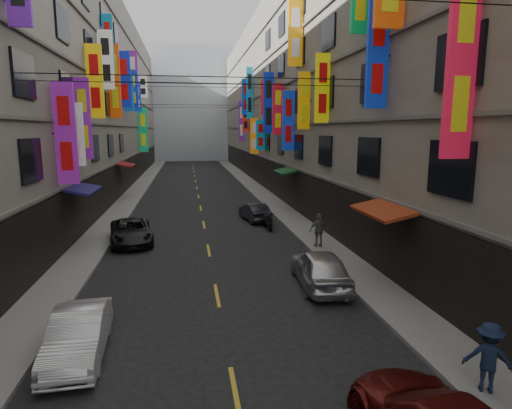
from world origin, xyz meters
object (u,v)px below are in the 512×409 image
object	(u,v)px
car_right_far	(255,212)
pedestrian_rfar	(319,230)
car_left_mid	(78,335)
car_right_mid	(320,268)
scooter_far_right	(268,222)
pedestrian_rnear	(488,357)
car_left_far	(131,232)

from	to	relation	value
car_right_far	pedestrian_rfar	size ratio (longest dim) A/B	2.11
car_left_mid	car_right_far	distance (m)	17.99
car_right_mid	scooter_far_right	bearing A→B (deg)	-85.50
car_left_mid	car_right_far	world-z (taller)	car_left_mid
car_left_mid	pedestrian_rfar	distance (m)	13.17
car_left_mid	pedestrian_rnear	world-z (taller)	pedestrian_rnear
car_left_mid	car_left_far	size ratio (longest dim) A/B	0.84
car_right_mid	pedestrian_rfar	bearing A→B (deg)	-103.62
car_left_far	pedestrian_rfar	world-z (taller)	pedestrian_rfar
car_left_mid	car_left_far	xyz separation A→B (m)	(-0.08, 11.78, 0.01)
scooter_far_right	car_right_far	bearing A→B (deg)	-82.71
car_right_mid	pedestrian_rnear	distance (m)	7.47
pedestrian_rfar	car_left_far	bearing A→B (deg)	-18.79
car_right_mid	pedestrian_rnear	size ratio (longest dim) A/B	2.64
pedestrian_rnear	car_right_mid	bearing A→B (deg)	-45.63
pedestrian_rfar	car_left_mid	bearing A→B (deg)	40.61
scooter_far_right	car_right_mid	world-z (taller)	car_right_mid
scooter_far_right	car_right_mid	bearing A→B (deg)	89.41
car_right_far	car_left_mid	bearing A→B (deg)	57.00
car_left_mid	car_right_far	size ratio (longest dim) A/B	1.05
car_left_mid	car_right_far	bearing A→B (deg)	62.91
scooter_far_right	pedestrian_rnear	bearing A→B (deg)	94.33
car_right_far	pedestrian_rfar	bearing A→B (deg)	97.44
car_left_mid	car_right_mid	size ratio (longest dim) A/B	0.89
car_left_far	pedestrian_rnear	world-z (taller)	pedestrian_rnear
pedestrian_rnear	pedestrian_rfar	world-z (taller)	pedestrian_rfar
car_left_far	pedestrian_rnear	distance (m)	17.83
pedestrian_rnear	pedestrian_rfar	xyz separation A→B (m)	(-0.06, 12.37, 0.04)
car_left_far	car_right_far	xyz separation A→B (m)	(7.40, 4.66, -0.04)
scooter_far_right	car_left_far	size ratio (longest dim) A/B	0.40
car_left_mid	scooter_far_right	bearing A→B (deg)	57.76
scooter_far_right	car_right_mid	xyz separation A→B (m)	(0.19, -9.81, 0.29)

